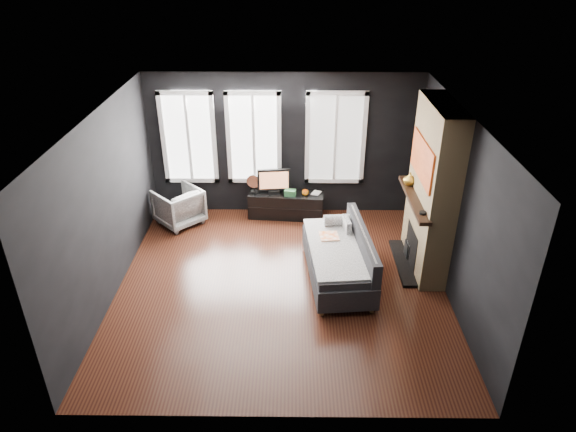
{
  "coord_description": "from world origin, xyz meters",
  "views": [
    {
      "loc": [
        0.17,
        -6.49,
        4.73
      ],
      "look_at": [
        0.1,
        0.3,
        1.05
      ],
      "focal_mm": 32.0,
      "sensor_mm": 36.0,
      "label": 1
    }
  ],
  "objects_px": {
    "media_console": "(286,205)",
    "sofa": "(338,255)",
    "mug": "(305,192)",
    "book": "(313,188)",
    "mantel_vase": "(410,179)",
    "monitor": "(274,180)",
    "armchair": "(178,205)"
  },
  "relations": [
    {
      "from": "sofa",
      "to": "monitor",
      "type": "bearing_deg",
      "value": 111.91
    },
    {
      "from": "mug",
      "to": "book",
      "type": "relative_size",
      "value": 0.6
    },
    {
      "from": "monitor",
      "to": "book",
      "type": "xyz_separation_m",
      "value": [
        0.73,
        0.03,
        -0.18
      ]
    },
    {
      "from": "sofa",
      "to": "mug",
      "type": "bearing_deg",
      "value": 97.99
    },
    {
      "from": "media_console",
      "to": "mantel_vase",
      "type": "xyz_separation_m",
      "value": [
        2.01,
        -1.19,
        1.09
      ]
    },
    {
      "from": "mug",
      "to": "mantel_vase",
      "type": "distance_m",
      "value": 2.14
    },
    {
      "from": "book",
      "to": "media_console",
      "type": "bearing_deg",
      "value": -176.47
    },
    {
      "from": "monitor",
      "to": "book",
      "type": "height_order",
      "value": "monitor"
    },
    {
      "from": "monitor",
      "to": "mantel_vase",
      "type": "xyz_separation_m",
      "value": [
        2.23,
        -1.19,
        0.57
      ]
    },
    {
      "from": "monitor",
      "to": "mantel_vase",
      "type": "distance_m",
      "value": 2.59
    },
    {
      "from": "mantel_vase",
      "to": "armchair",
      "type": "bearing_deg",
      "value": 167.32
    },
    {
      "from": "armchair",
      "to": "book",
      "type": "height_order",
      "value": "armchair"
    },
    {
      "from": "mug",
      "to": "media_console",
      "type": "bearing_deg",
      "value": 168.25
    },
    {
      "from": "armchair",
      "to": "monitor",
      "type": "height_order",
      "value": "monitor"
    },
    {
      "from": "book",
      "to": "mantel_vase",
      "type": "relative_size",
      "value": 0.96
    },
    {
      "from": "armchair",
      "to": "mug",
      "type": "relative_size",
      "value": 6.31
    },
    {
      "from": "monitor",
      "to": "sofa",
      "type": "bearing_deg",
      "value": -68.66
    },
    {
      "from": "media_console",
      "to": "monitor",
      "type": "distance_m",
      "value": 0.57
    },
    {
      "from": "book",
      "to": "mug",
      "type": "bearing_deg",
      "value": -142.56
    },
    {
      "from": "armchair",
      "to": "book",
      "type": "bearing_deg",
      "value": 142.83
    },
    {
      "from": "monitor",
      "to": "armchair",
      "type": "bearing_deg",
      "value": -176.45
    },
    {
      "from": "media_console",
      "to": "sofa",
      "type": "bearing_deg",
      "value": -62.84
    },
    {
      "from": "book",
      "to": "mantel_vase",
      "type": "bearing_deg",
      "value": -39.04
    },
    {
      "from": "mug",
      "to": "book",
      "type": "xyz_separation_m",
      "value": [
        0.14,
        0.11,
        0.04
      ]
    },
    {
      "from": "armchair",
      "to": "media_console",
      "type": "relative_size",
      "value": 0.54
    },
    {
      "from": "book",
      "to": "mantel_vase",
      "type": "xyz_separation_m",
      "value": [
        1.51,
        -1.22,
        0.74
      ]
    },
    {
      "from": "media_console",
      "to": "book",
      "type": "distance_m",
      "value": 0.61
    },
    {
      "from": "sofa",
      "to": "book",
      "type": "distance_m",
      "value": 2.11
    },
    {
      "from": "mug",
      "to": "mantel_vase",
      "type": "relative_size",
      "value": 0.57
    },
    {
      "from": "media_console",
      "to": "mug",
      "type": "relative_size",
      "value": 11.64
    },
    {
      "from": "sofa",
      "to": "book",
      "type": "height_order",
      "value": "sofa"
    },
    {
      "from": "sofa",
      "to": "media_console",
      "type": "xyz_separation_m",
      "value": [
        -0.83,
        2.05,
        -0.18
      ]
    }
  ]
}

